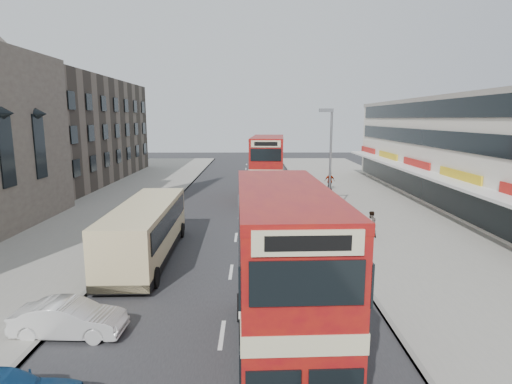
% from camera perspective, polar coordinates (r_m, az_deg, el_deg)
% --- Properties ---
extents(ground, '(160.00, 160.00, 0.00)m').
position_cam_1_polar(ground, '(13.64, -5.38, -23.07)').
color(ground, '#28282B').
rests_on(ground, ground).
extents(road_surface, '(12.00, 90.00, 0.01)m').
position_cam_1_polar(road_surface, '(32.26, -2.33, -3.24)').
color(road_surface, '#28282B').
rests_on(road_surface, ground).
extents(pavement_right, '(12.00, 90.00, 0.15)m').
position_cam_1_polar(pavement_right, '(34.02, 18.33, -2.93)').
color(pavement_right, gray).
rests_on(pavement_right, ground).
extents(pavement_left, '(12.00, 90.00, 0.15)m').
position_cam_1_polar(pavement_left, '(34.79, -22.53, -2.92)').
color(pavement_left, gray).
rests_on(pavement_left, ground).
extents(kerb_left, '(0.20, 90.00, 0.16)m').
position_cam_1_polar(kerb_left, '(33.02, -12.99, -3.06)').
color(kerb_left, gray).
rests_on(kerb_left, ground).
extents(kerb_right, '(0.20, 90.00, 0.16)m').
position_cam_1_polar(kerb_right, '(32.61, 8.45, -3.07)').
color(kerb_right, gray).
rests_on(kerb_right, ground).
extents(brick_terrace, '(14.00, 28.00, 12.00)m').
position_cam_1_polar(brick_terrace, '(54.53, -25.70, 7.61)').
color(brick_terrace, '#66594C').
rests_on(brick_terrace, ground).
extents(commercial_row, '(9.90, 46.20, 9.30)m').
position_cam_1_polar(commercial_row, '(38.42, 29.09, 4.73)').
color(commercial_row, beige).
rests_on(commercial_row, ground).
extents(street_lamp, '(1.00, 0.20, 8.12)m').
position_cam_1_polar(street_lamp, '(29.99, 10.07, 4.85)').
color(street_lamp, slate).
rests_on(street_lamp, ground).
extents(bus_main, '(2.95, 9.62, 5.28)m').
position_cam_1_polar(bus_main, '(12.70, 3.83, -11.52)').
color(bus_main, black).
rests_on(bus_main, ground).
extents(bus_second, '(3.43, 10.39, 5.63)m').
position_cam_1_polar(bus_second, '(37.90, 1.63, 3.31)').
color(bus_second, black).
rests_on(bus_second, ground).
extents(coach, '(2.92, 10.46, 2.76)m').
position_cam_1_polar(coach, '(22.94, -14.90, -4.95)').
color(coach, black).
rests_on(coach, ground).
extents(car_left_front, '(3.85, 1.48, 1.25)m').
position_cam_1_polar(car_left_front, '(16.31, -24.30, -15.59)').
color(car_left_front, silver).
rests_on(car_left_front, ground).
extents(car_right_a, '(5.18, 2.34, 1.47)m').
position_cam_1_polar(car_right_a, '(28.61, 8.23, -3.57)').
color(car_right_a, maroon).
rests_on(car_right_a, ground).
extents(car_right_b, '(4.58, 2.41, 1.23)m').
position_cam_1_polar(car_right_b, '(33.10, 6.98, -1.88)').
color(car_right_b, orange).
rests_on(car_right_b, ground).
extents(car_right_c, '(3.81, 1.89, 1.25)m').
position_cam_1_polar(car_right_c, '(43.19, 5.03, 0.98)').
color(car_right_c, '#5277A4').
rests_on(car_right_c, ground).
extents(pedestrian_near, '(0.72, 0.59, 1.69)m').
position_cam_1_polar(pedestrian_near, '(26.64, 15.49, -4.29)').
color(pedestrian_near, gray).
rests_on(pedestrian_near, pavement_right).
extents(pedestrian_far, '(1.18, 0.68, 1.89)m').
position_cam_1_polar(pedestrian_far, '(43.28, 10.10, 1.51)').
color(pedestrian_far, gray).
rests_on(pedestrian_far, pavement_right).
extents(cyclist, '(0.76, 1.58, 2.29)m').
position_cam_1_polar(cyclist, '(29.57, 6.76, -2.86)').
color(cyclist, gray).
rests_on(cyclist, ground).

